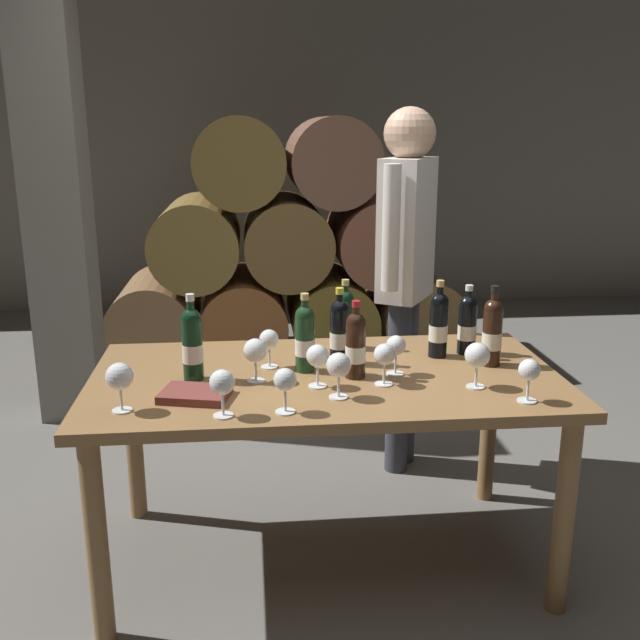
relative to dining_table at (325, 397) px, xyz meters
name	(u,v)px	position (x,y,z in m)	size (l,w,h in m)	color
ground_plane	(325,557)	(0.00, 0.00, -0.67)	(14.00, 14.00, 0.00)	#66635E
cellar_back_wall	(276,151)	(0.00, 4.20, 0.73)	(10.00, 0.24, 2.80)	slate
barrel_stack	(287,256)	(0.00, 2.60, 0.06)	(2.49, 0.90, 1.69)	brown
stone_pillar	(56,189)	(-1.30, 1.60, 0.63)	(0.32, 0.32, 2.60)	slate
dining_table	(325,397)	(0.00, 0.00, 0.00)	(1.70, 0.90, 0.76)	olive
wine_bottle_0	(345,319)	(0.11, 0.31, 0.21)	(0.07, 0.07, 0.28)	black
wine_bottle_1	(492,331)	(0.63, 0.04, 0.22)	(0.07, 0.07, 0.31)	black
wine_bottle_2	(339,331)	(0.07, 0.12, 0.22)	(0.07, 0.07, 0.29)	black
wine_bottle_3	(439,324)	(0.46, 0.16, 0.22)	(0.07, 0.07, 0.30)	black
wine_bottle_4	(305,338)	(-0.07, 0.05, 0.22)	(0.07, 0.07, 0.29)	#19381E
wine_bottle_5	(192,343)	(-0.47, -0.01, 0.23)	(0.07, 0.07, 0.31)	black
wine_bottle_6	(467,324)	(0.58, 0.19, 0.21)	(0.07, 0.07, 0.28)	black
wine_bottle_7	(356,344)	(0.10, -0.04, 0.21)	(0.07, 0.07, 0.28)	black
wine_glass_0	(222,384)	(-0.36, -0.36, 0.20)	(0.08, 0.08, 0.15)	white
wine_glass_1	(477,356)	(0.50, -0.18, 0.20)	(0.09, 0.09, 0.16)	white
wine_glass_2	(529,372)	(0.63, -0.33, 0.19)	(0.07, 0.07, 0.15)	white
wine_glass_3	(269,341)	(-0.20, 0.09, 0.20)	(0.07, 0.07, 0.15)	white
wine_glass_4	(120,378)	(-0.68, -0.28, 0.20)	(0.09, 0.09, 0.16)	white
wine_glass_5	(255,352)	(-0.25, -0.05, 0.20)	(0.08, 0.08, 0.16)	white
wine_glass_6	(396,347)	(0.25, -0.03, 0.20)	(0.07, 0.07, 0.15)	white
wine_glass_7	(285,381)	(-0.16, -0.34, 0.20)	(0.07, 0.07, 0.15)	white
wine_glass_8	(318,357)	(-0.04, -0.12, 0.20)	(0.08, 0.08, 0.15)	white
wine_glass_9	(339,366)	(0.02, -0.24, 0.20)	(0.08, 0.08, 0.16)	white
wine_glass_10	(384,356)	(0.19, -0.13, 0.20)	(0.08, 0.08, 0.15)	white
tasting_notebook	(195,394)	(-0.46, -0.19, 0.11)	(0.22, 0.16, 0.03)	brown
sommelier_presenting	(406,258)	(0.45, 0.75, 0.37)	(0.32, 0.44, 1.72)	#383842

